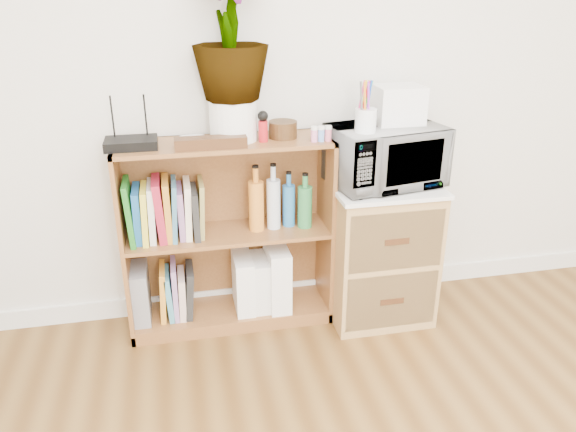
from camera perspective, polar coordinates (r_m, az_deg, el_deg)
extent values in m
cube|color=white|center=(3.12, 0.42, -7.47)|extent=(4.00, 0.02, 0.10)
cube|color=brown|center=(2.75, -6.08, -2.02)|extent=(1.00, 0.30, 0.95)
cube|color=#9E7542|center=(2.90, 9.10, -3.56)|extent=(0.50, 0.45, 0.70)
imported|color=silver|center=(2.70, 9.86, 6.07)|extent=(0.56, 0.43, 0.28)
cylinder|color=white|center=(2.53, 7.90, 9.59)|extent=(0.09, 0.09, 0.10)
cube|color=white|center=(2.72, 11.10, 11.06)|extent=(0.22, 0.18, 0.17)
cube|color=black|center=(2.56, -15.64, 7.13)|extent=(0.23, 0.15, 0.04)
imported|color=silver|center=(2.55, -9.67, 7.48)|extent=(0.13, 0.13, 0.03)
cylinder|color=white|center=(2.59, -5.58, 9.69)|extent=(0.22, 0.22, 0.18)
imported|color=#28662B|center=(2.53, -5.93, 18.23)|extent=(0.33, 0.33, 0.59)
cube|color=#381B0F|center=(2.48, -7.85, 7.39)|extent=(0.31, 0.08, 0.05)
cylinder|color=#B2151C|center=(2.56, -2.54, 8.59)|extent=(0.04, 0.04, 0.10)
cylinder|color=#331E0D|center=(2.63, -0.53, 8.79)|extent=(0.13, 0.13, 0.08)
cube|color=#D77783|center=(2.57, 3.39, 8.25)|extent=(0.12, 0.04, 0.06)
cube|color=gray|center=(2.87, -14.74, -7.58)|extent=(0.08, 0.22, 0.27)
cube|color=white|center=(2.87, -4.58, -6.72)|extent=(0.09, 0.23, 0.29)
cube|color=white|center=(2.88, -2.92, -6.71)|extent=(0.09, 0.22, 0.27)
cube|color=white|center=(2.88, -1.11, -6.05)|extent=(0.10, 0.26, 0.33)
cube|color=#1E731F|center=(2.68, -15.78, 0.54)|extent=(0.04, 0.20, 0.30)
cube|color=#1C5DA9|center=(2.69, -15.04, 0.15)|extent=(0.04, 0.20, 0.25)
cube|color=yellow|center=(2.69, -14.34, 0.31)|extent=(0.04, 0.20, 0.26)
cube|color=silver|center=(2.68, -13.67, 0.44)|extent=(0.04, 0.20, 0.27)
cube|color=#A81C33|center=(2.68, -12.92, 0.71)|extent=(0.05, 0.20, 0.29)
cube|color=orange|center=(2.68, -12.13, 0.75)|extent=(0.03, 0.20, 0.29)
cube|color=teal|center=(2.68, -11.49, 0.69)|extent=(0.04, 0.20, 0.28)
cube|color=#936294|center=(2.69, -10.84, 0.36)|extent=(0.03, 0.20, 0.24)
cube|color=#FFE9C6|center=(2.68, -10.16, 0.67)|extent=(0.04, 0.20, 0.26)
cube|color=#252525|center=(2.69, -9.43, 0.45)|extent=(0.03, 0.20, 0.23)
cube|color=olive|center=(2.68, -8.82, 0.78)|extent=(0.03, 0.20, 0.26)
cylinder|color=orange|center=(2.70, -3.28, 1.76)|extent=(0.07, 0.07, 0.32)
cylinder|color=silver|center=(2.71, -1.49, 1.91)|extent=(0.07, 0.07, 0.32)
cylinder|color=#256CAD|center=(2.73, 0.13, 1.55)|extent=(0.06, 0.06, 0.27)
cylinder|color=#2D7D41|center=(2.75, 1.63, 1.65)|extent=(0.07, 0.07, 0.27)
cube|color=orange|center=(2.87, -12.60, -7.51)|extent=(0.04, 0.19, 0.27)
cube|color=teal|center=(2.88, -11.97, -7.69)|extent=(0.04, 0.19, 0.24)
cube|color=#9871A9|center=(2.87, -11.41, -7.27)|extent=(0.03, 0.19, 0.28)
cube|color=beige|center=(2.88, -10.73, -7.72)|extent=(0.04, 0.19, 0.22)
cube|color=black|center=(2.87, -10.01, -7.42)|extent=(0.05, 0.19, 0.25)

